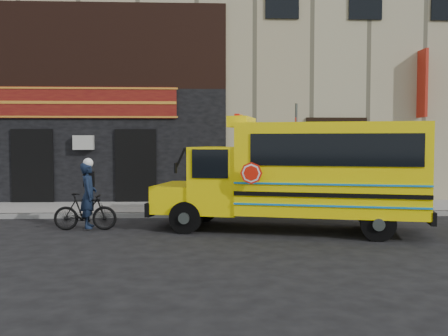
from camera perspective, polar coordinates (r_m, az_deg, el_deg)
name	(u,v)px	position (r m, az deg, el deg)	size (l,w,h in m)	color
ground	(236,233)	(12.63, 1.42, -7.40)	(120.00, 120.00, 0.00)	black
curb	(230,215)	(15.18, 0.73, -5.34)	(40.00, 0.20, 0.15)	gray
sidewalk	(228,208)	(16.66, 0.43, -4.59)	(40.00, 3.00, 0.15)	slate
building	(220,57)	(23.18, -0.52, 12.58)	(20.00, 10.70, 12.00)	tan
school_bus	(303,172)	(12.84, 9.00, -0.47)	(7.21, 3.78, 2.92)	black
sign_pole	(296,155)	(15.30, 8.21, 1.51)	(0.11, 0.29, 3.44)	#434B47
bicycle	(85,212)	(13.38, -15.58, -4.83)	(0.45, 1.61, 0.97)	black
cyclist	(89,197)	(13.40, -15.22, -3.22)	(0.62, 0.41, 1.70)	black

